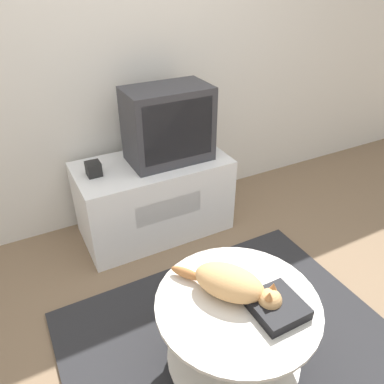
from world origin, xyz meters
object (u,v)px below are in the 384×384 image
(dvd_box, at_px, (277,307))
(cat, at_px, (232,284))
(speaker, at_px, (94,169))
(tv, at_px, (168,125))

(dvd_box, xyz_separation_m, cat, (-0.12, 0.16, 0.04))
(speaker, height_order, cat, speaker)
(tv, bearing_deg, dvd_box, -96.01)
(tv, distance_m, cat, 1.29)
(tv, height_order, dvd_box, tv)
(speaker, bearing_deg, dvd_box, -74.45)
(tv, distance_m, dvd_box, 1.44)
(speaker, bearing_deg, cat, -77.71)
(speaker, distance_m, cat, 1.28)
(tv, height_order, cat, tv)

